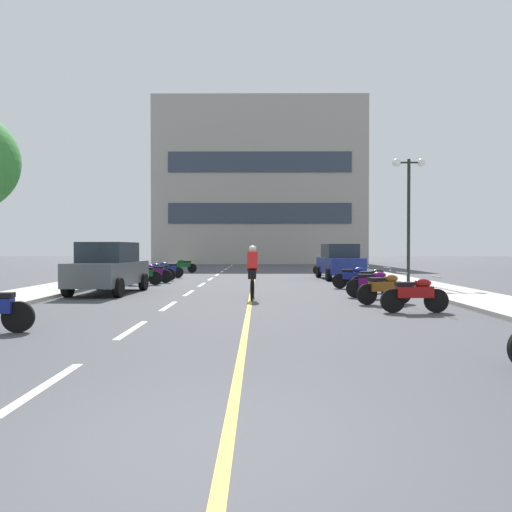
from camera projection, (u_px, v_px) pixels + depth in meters
name	position (u px, v px, depth m)	size (l,w,h in m)	color
ground_plane	(249.00, 280.00, 24.79)	(140.00, 140.00, 0.00)	#47474C
curb_left	(121.00, 276.00, 27.83)	(2.40, 72.00, 0.12)	#B7B2A8
curb_right	(378.00, 276.00, 27.75)	(2.40, 72.00, 0.12)	#B7B2A8
lane_dash_0	(44.00, 386.00, 5.81)	(0.14, 2.20, 0.01)	silver
lane_dash_1	(132.00, 330.00, 9.80)	(0.14, 2.20, 0.01)	silver
lane_dash_2	(169.00, 306.00, 13.80)	(0.14, 2.20, 0.01)	silver
lane_dash_3	(189.00, 293.00, 17.80)	(0.14, 2.20, 0.01)	silver
lane_dash_4	(202.00, 285.00, 21.80)	(0.14, 2.20, 0.01)	silver
lane_dash_5	(211.00, 279.00, 25.80)	(0.14, 2.20, 0.01)	silver
lane_dash_6	(217.00, 275.00, 29.80)	(0.14, 2.20, 0.01)	silver
lane_dash_7	(222.00, 272.00, 33.80)	(0.14, 2.20, 0.01)	silver
lane_dash_8	(226.00, 269.00, 37.80)	(0.14, 2.20, 0.01)	silver
lane_dash_9	(229.00, 267.00, 41.80)	(0.14, 2.20, 0.01)	silver
lane_dash_10	(232.00, 265.00, 45.80)	(0.14, 2.20, 0.01)	silver
lane_dash_11	(234.00, 264.00, 49.80)	(0.14, 2.20, 0.01)	silver
centre_line_yellow	(254.00, 277.00, 27.79)	(0.12, 66.00, 0.01)	gold
office_building	(260.00, 184.00, 52.81)	(21.40, 8.44, 16.74)	#9E998E
street_lamp_mid	(409.00, 192.00, 21.97)	(1.46, 0.36, 5.46)	black
parked_car_near	(108.00, 268.00, 17.65)	(2.13, 4.30, 1.82)	black
parked_car_mid	(340.00, 262.00, 25.61)	(2.11, 4.29, 1.82)	black
motorcycle_2	(415.00, 294.00, 12.38)	(1.70, 0.60, 0.92)	black
motorcycle_3	(385.00, 288.00, 14.24)	(1.67, 0.70, 0.92)	black
motorcycle_4	(373.00, 283.00, 15.99)	(1.69, 0.63, 0.92)	black
motorcycle_5	(373.00, 279.00, 18.00)	(1.70, 0.60, 0.92)	black
motorcycle_6	(354.00, 277.00, 19.64)	(1.69, 0.62, 0.92)	black
motorcycle_7	(142.00, 274.00, 21.55)	(1.70, 0.60, 0.92)	black
motorcycle_8	(154.00, 273.00, 23.00)	(1.70, 0.60, 0.92)	black
motorcycle_9	(159.00, 271.00, 24.54)	(1.70, 0.60, 0.92)	black
motorcycle_10	(167.00, 269.00, 26.57)	(1.65, 0.78, 0.92)	black
motorcycle_11	(327.00, 267.00, 29.70)	(1.69, 0.62, 0.92)	black
motorcycle_12	(184.00, 266.00, 32.29)	(1.70, 0.60, 0.92)	black
cyclist_rider	(252.00, 271.00, 15.67)	(0.42, 1.77, 1.71)	black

